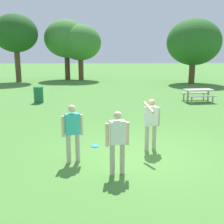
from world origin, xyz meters
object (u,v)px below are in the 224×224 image
at_px(frisbee, 95,146).
at_px(picnic_table_near, 198,93).
at_px(tree_slender_mid, 194,42).
at_px(tree_broad_center, 66,39).
at_px(person_catcher, 151,121).
at_px(tree_tall_left, 15,34).
at_px(person_bystander, 117,139).
at_px(person_thrower, 73,130).
at_px(tree_far_right, 80,43).
at_px(trash_can_beside_table, 38,95).

xyz_separation_m(frisbee, picnic_table_near, (6.13, 7.74, 0.55)).
bearing_deg(tree_slender_mid, tree_broad_center, 161.73).
xyz_separation_m(person_catcher, picnic_table_near, (4.38, 8.17, -0.40)).
relative_size(picnic_table_near, tree_broad_center, 0.29).
height_order(person_catcher, tree_tall_left, tree_tall_left).
distance_m(person_bystander, tree_tall_left, 23.20).
bearing_deg(tree_broad_center, person_bystander, -80.22).
bearing_deg(person_thrower, person_catcher, 19.19).
relative_size(person_bystander, tree_far_right, 0.29).
xyz_separation_m(person_catcher, trash_can_beside_table, (-5.32, 8.28, -0.48)).
height_order(person_thrower, tree_slender_mid, tree_slender_mid).
xyz_separation_m(person_catcher, person_bystander, (-1.14, -1.65, -0.02)).
xyz_separation_m(person_thrower, tree_slender_mid, (9.41, 18.46, 2.87)).
bearing_deg(tree_far_right, person_bystander, -83.65).
distance_m(frisbee, tree_tall_left, 21.26).
height_order(person_bystander, tree_far_right, tree_far_right).
bearing_deg(tree_broad_center, tree_slender_mid, -18.27).
bearing_deg(tree_broad_center, picnic_table_near, -54.79).
xyz_separation_m(tree_far_right, tree_slender_mid, (10.76, -3.52, -0.05)).
height_order(trash_can_beside_table, tree_far_right, tree_far_right).
relative_size(picnic_table_near, tree_slender_mid, 0.31).
relative_size(picnic_table_near, tree_far_right, 0.32).
height_order(frisbee, tree_tall_left, tree_tall_left).
relative_size(person_thrower, frisbee, 6.43).
bearing_deg(frisbee, trash_can_beside_table, 114.40).
height_order(person_bystander, picnic_table_near, person_bystander).
distance_m(person_thrower, picnic_table_near, 11.22).
relative_size(trash_can_beside_table, tree_broad_center, 0.15).
bearing_deg(tree_slender_mid, tree_tall_left, 173.56).
distance_m(picnic_table_near, tree_slender_mid, 10.38).
height_order(tree_broad_center, tree_slender_mid, tree_broad_center).
bearing_deg(tree_broad_center, tree_tall_left, -155.14).
bearing_deg(picnic_table_near, person_bystander, -119.36).
relative_size(person_catcher, tree_far_right, 0.29).
distance_m(picnic_table_near, tree_far_right, 15.65).
bearing_deg(person_bystander, person_thrower, 144.95).
height_order(trash_can_beside_table, tree_tall_left, tree_tall_left).
distance_m(frisbee, tree_far_right, 21.19).
relative_size(frisbee, picnic_table_near, 0.14).
xyz_separation_m(person_catcher, frisbee, (-1.75, 0.42, -0.95)).
xyz_separation_m(picnic_table_near, tree_slender_mid, (2.70, 9.48, 3.25)).
bearing_deg(tree_tall_left, person_bystander, -67.82).
bearing_deg(tree_broad_center, trash_can_beside_table, -90.65).
bearing_deg(person_bystander, tree_broad_center, 99.78).
height_order(picnic_table_near, tree_broad_center, tree_broad_center).
xyz_separation_m(person_thrower, trash_can_beside_table, (-2.98, 9.10, -0.46)).
relative_size(person_catcher, trash_can_beside_table, 1.71).
relative_size(person_thrower, tree_broad_center, 0.26).
xyz_separation_m(person_catcher, tree_broad_center, (-5.17, 21.69, 3.30)).
relative_size(person_catcher, frisbee, 6.43).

